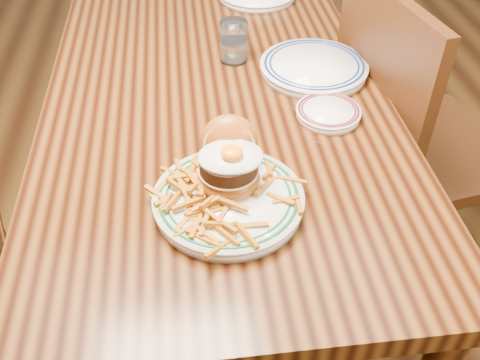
{
  "coord_description": "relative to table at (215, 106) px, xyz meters",
  "views": [
    {
      "loc": [
        -0.08,
        -1.22,
        1.48
      ],
      "look_at": [
        0.01,
        -0.47,
        0.81
      ],
      "focal_mm": 40.0,
      "sensor_mm": 36.0,
      "label": 1
    }
  ],
  "objects": [
    {
      "name": "floor",
      "position": [
        0.0,
        0.0,
        -0.66
      ],
      "size": [
        6.0,
        6.0,
        0.0
      ],
      "primitive_type": "plane",
      "color": "black",
      "rests_on": "ground"
    },
    {
      "name": "chair_right",
      "position": [
        0.55,
        -0.04,
        -0.14
      ],
      "size": [
        0.53,
        0.53,
        0.98
      ],
      "rotation": [
        0.0,
        0.0,
        3.31
      ],
      "color": "#42220D",
      "rests_on": "floor"
    },
    {
      "name": "main_plate",
      "position": [
        -0.01,
        -0.46,
        0.13
      ],
      "size": [
        0.29,
        0.31,
        0.14
      ],
      "rotation": [
        0.0,
        0.0,
        -0.13
      ],
      "color": "white",
      "rests_on": "table"
    },
    {
      "name": "rear_plate",
      "position": [
        0.26,
        -0.0,
        0.11
      ],
      "size": [
        0.28,
        0.28,
        0.03
      ],
      "rotation": [
        0.0,
        0.0,
        -0.05
      ],
      "color": "white",
      "rests_on": "table"
    },
    {
      "name": "water_glass",
      "position": [
        0.06,
        0.09,
        0.14
      ],
      "size": [
        0.07,
        0.07,
        0.11
      ],
      "color": "white",
      "rests_on": "table"
    },
    {
      "name": "side_plate",
      "position": [
        0.25,
        -0.21,
        0.1
      ],
      "size": [
        0.15,
        0.15,
        0.02
      ],
      "rotation": [
        0.0,
        0.0,
        0.3
      ],
      "color": "white",
      "rests_on": "table"
    },
    {
      "name": "table",
      "position": [
        0.0,
        0.0,
        0.0
      ],
      "size": [
        0.85,
        1.6,
        0.75
      ],
      "color": "black",
      "rests_on": "floor"
    }
  ]
}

